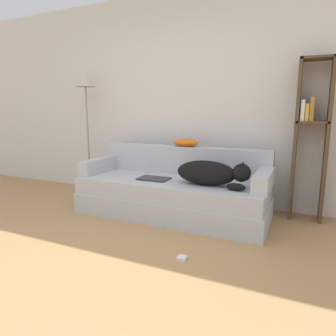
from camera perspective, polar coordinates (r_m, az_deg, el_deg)
ground_plane at (r=2.38m, az=-19.39°, el=-20.02°), size 20.00×20.00×0.00m
wall_back at (r=4.05m, az=3.45°, el=12.91°), size 7.94×0.06×2.70m
couch at (r=3.49m, az=0.66°, el=-5.66°), size 2.18×0.84×0.43m
couch_backrest at (r=3.72m, az=2.88°, el=1.50°), size 2.14×0.15×0.35m
couch_arm_left at (r=3.93m, az=-12.98°, el=0.49°), size 0.15×0.65×0.18m
couch_arm_right at (r=3.14m, az=17.76°, el=-2.26°), size 0.15×0.65×0.18m
dog at (r=3.16m, az=8.23°, el=-0.95°), size 0.79×0.28×0.27m
laptop at (r=3.44m, az=-2.72°, el=-2.03°), size 0.35×0.23×0.02m
throw_pillow at (r=3.69m, az=3.43°, el=4.87°), size 0.33×0.20×0.09m
bookshelf at (r=3.59m, az=25.56°, el=6.01°), size 0.35×0.26×1.74m
floor_lamp at (r=4.54m, az=-15.36°, el=13.31°), size 0.29×0.29×1.70m
power_adapter at (r=2.56m, az=2.66°, el=-16.75°), size 0.07×0.07×0.03m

